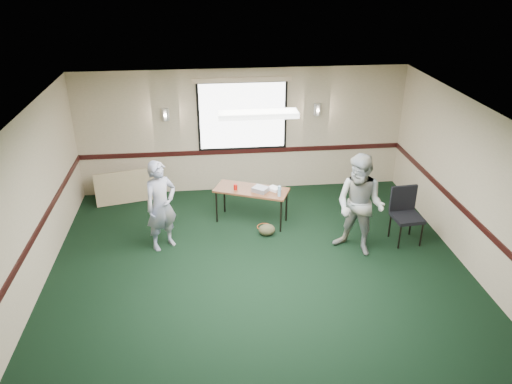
{
  "coord_description": "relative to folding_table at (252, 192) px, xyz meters",
  "views": [
    {
      "loc": [
        -0.81,
        -6.18,
        4.85
      ],
      "look_at": [
        0.0,
        1.3,
        1.2
      ],
      "focal_mm": 35.0,
      "sensor_mm": 36.0,
      "label": 1
    }
  ],
  "objects": [
    {
      "name": "ground",
      "position": [
        -0.04,
        -2.45,
        -0.65
      ],
      "size": [
        8.0,
        8.0,
        0.0
      ],
      "primitive_type": "plane",
      "color": "black",
      "rests_on": "ground"
    },
    {
      "name": "room_shell",
      "position": [
        -0.04,
        -0.32,
        0.93
      ],
      "size": [
        8.0,
        8.02,
        8.0
      ],
      "color": "tan",
      "rests_on": "ground"
    },
    {
      "name": "folding_table",
      "position": [
        0.0,
        0.0,
        0.0
      ],
      "size": [
        1.52,
        1.07,
        0.7
      ],
      "rotation": [
        0.0,
        0.0,
        -0.4
      ],
      "color": "#502416",
      "rests_on": "ground"
    },
    {
      "name": "projector",
      "position": [
        0.16,
        -0.12,
        0.1
      ],
      "size": [
        0.35,
        0.34,
        0.09
      ],
      "primitive_type": "cube",
      "rotation": [
        0.0,
        0.0,
        -0.65
      ],
      "color": "gray",
      "rests_on": "folding_table"
    },
    {
      "name": "game_console",
      "position": [
        0.43,
        -0.08,
        0.08
      ],
      "size": [
        0.28,
        0.28,
        0.05
      ],
      "primitive_type": "cube",
      "rotation": [
        0.0,
        0.0,
        -0.84
      ],
      "color": "white",
      "rests_on": "folding_table"
    },
    {
      "name": "red_cup",
      "position": [
        -0.31,
        0.02,
        0.11
      ],
      "size": [
        0.07,
        0.07,
        0.11
      ],
      "primitive_type": "cylinder",
      "color": "#AA120B",
      "rests_on": "folding_table"
    },
    {
      "name": "water_bottle",
      "position": [
        0.49,
        -0.35,
        0.15
      ],
      "size": [
        0.06,
        0.06,
        0.21
      ],
      "primitive_type": "cylinder",
      "color": "#86BCDC",
      "rests_on": "folding_table"
    },
    {
      "name": "duffel_bag",
      "position": [
        0.23,
        -0.56,
        -0.54
      ],
      "size": [
        0.34,
        0.27,
        0.22
      ],
      "primitive_type": "ellipsoid",
      "rotation": [
        0.0,
        0.0,
        -0.1
      ],
      "color": "#403B24",
      "rests_on": "ground"
    },
    {
      "name": "cable_coil",
      "position": [
        0.22,
        -0.26,
        -0.65
      ],
      "size": [
        0.29,
        0.29,
        0.01
      ],
      "primitive_type": "torus",
      "rotation": [
        0.0,
        0.0,
        0.0
      ],
      "color": "#E04F1C",
      "rests_on": "ground"
    },
    {
      "name": "folded_table",
      "position": [
        -2.52,
        1.15,
        -0.31
      ],
      "size": [
        1.35,
        0.5,
        0.69
      ],
      "primitive_type": "cube",
      "rotation": [
        -0.21,
        0.0,
        0.23
      ],
      "color": "tan",
      "rests_on": "ground"
    },
    {
      "name": "conference_chair",
      "position": [
        2.72,
        -0.95,
        -0.06
      ],
      "size": [
        0.54,
        0.56,
        1.02
      ],
      "rotation": [
        0.0,
        0.0,
        0.08
      ],
      "color": "black",
      "rests_on": "ground"
    },
    {
      "name": "person_left",
      "position": [
        -1.67,
        -0.75,
        0.18
      ],
      "size": [
        0.72,
        0.67,
        1.66
      ],
      "primitive_type": "imported",
      "rotation": [
        0.0,
        0.0,
        0.61
      ],
      "color": "#435794",
      "rests_on": "ground"
    },
    {
      "name": "person_right",
      "position": [
        1.74,
        -1.28,
        0.26
      ],
      "size": [
        1.13,
        1.1,
        1.83
      ],
      "primitive_type": "imported",
      "rotation": [
        0.0,
        0.0,
        -0.71
      ],
      "color": "#7590B6",
      "rests_on": "ground"
    }
  ]
}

